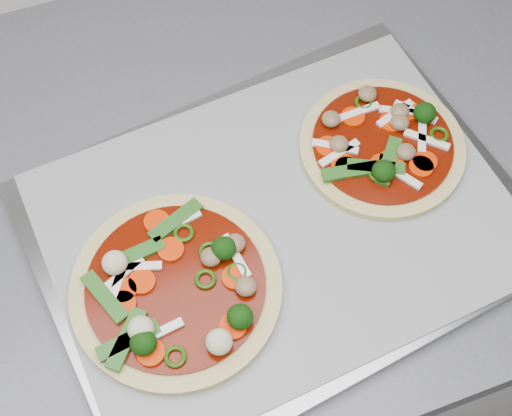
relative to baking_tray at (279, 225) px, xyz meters
name	(u,v)px	position (x,y,z in m)	size (l,w,h in m)	color
baking_tray	(279,225)	(0.00, 0.00, 0.00)	(0.46, 0.34, 0.02)	gray
parchment	(280,221)	(0.00, 0.00, 0.01)	(0.44, 0.32, 0.00)	#9D9EA3
pizza_left	(176,289)	(-0.12, -0.04, 0.02)	(0.24, 0.24, 0.03)	#DAC677
pizza_right	(382,144)	(0.13, 0.04, 0.02)	(0.21, 0.21, 0.03)	#DAC677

